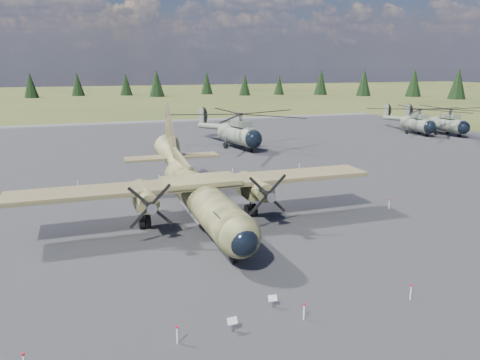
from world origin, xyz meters
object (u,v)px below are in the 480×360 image
object	(u,v)px
transport_plane	(198,188)
helicopter_near	(238,123)
helicopter_mid	(418,116)
helicopter_far	(448,116)

from	to	relation	value
transport_plane	helicopter_near	world-z (taller)	transport_plane
helicopter_mid	helicopter_far	size ratio (longest dim) A/B	1.01
transport_plane	helicopter_near	size ratio (longest dim) A/B	1.05
helicopter_near	helicopter_far	size ratio (longest dim) A/B	1.20
helicopter_near	helicopter_far	world-z (taller)	helicopter_near
helicopter_near	helicopter_mid	world-z (taller)	helicopter_near
helicopter_far	transport_plane	bearing A→B (deg)	-150.05
helicopter_near	helicopter_far	xyz separation A→B (m)	(37.86, 1.36, -0.42)
helicopter_far	helicopter_mid	bearing A→B (deg)	151.62
transport_plane	helicopter_far	bearing A→B (deg)	30.31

